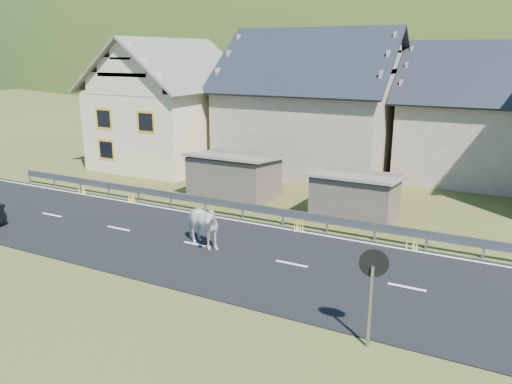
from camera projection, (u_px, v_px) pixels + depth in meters
The scene contains 13 objects.
ground at pixel (197, 246), 19.44m from camera, with size 160.00×160.00×0.00m, color #363F17.
road at pixel (197, 245), 19.44m from camera, with size 60.00×7.00×0.04m, color black.
lane_markings at pixel (197, 244), 19.43m from camera, with size 60.00×6.60×0.01m, color silver.
guardrail at pixel (243, 207), 22.44m from camera, with size 28.10×0.09×0.75m.
shed_left at pixel (235, 177), 25.59m from camera, with size 4.30×3.30×2.40m, color brown.
shed_right at pixel (355, 197), 22.33m from camera, with size 3.80×2.90×2.20m, color brown.
house_cream at pixel (170, 98), 32.93m from camera, with size 7.80×9.80×8.30m.
house_stone_a at pixel (314, 95), 31.47m from camera, with size 10.80×9.80×8.90m.
house_stone_b at pixel (488, 106), 28.89m from camera, with size 9.80×8.80×8.10m.
mountain at pixel (494, 131), 176.76m from camera, with size 440.00×280.00×260.00m, color #1F3C0E.
conifer_patch at pixel (253, 57), 136.18m from camera, with size 76.00×50.00×28.00m, color black.
horse at pixel (200, 224), 19.00m from camera, with size 2.14×0.98×1.81m, color silver.
traffic_mirror at pixel (373, 276), 12.32m from camera, with size 0.72×0.29×2.65m.
Camera 1 is at (10.33, -15.09, 7.29)m, focal length 35.00 mm.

